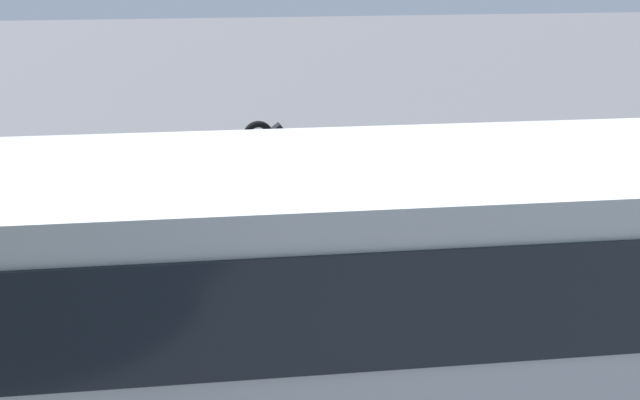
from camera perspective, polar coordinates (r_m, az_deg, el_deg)
ground_plane at (r=12.69m, az=5.12°, el=-4.10°), size 80.00×80.00×0.00m
tour_bus at (r=7.18m, az=4.06°, el=-9.26°), size 9.17×2.65×3.25m
spectator_far_left at (r=10.27m, az=12.65°, el=-3.99°), size 0.57×0.32×1.78m
spectator_left at (r=9.91m, az=7.12°, el=-4.42°), size 0.58×0.36×1.81m
spectator_centre at (r=9.85m, az=3.06°, el=-5.15°), size 0.58×0.34×1.65m
spectator_right at (r=9.62m, az=-2.48°, el=-5.57°), size 0.58×0.37×1.70m
spectator_far_right at (r=9.73m, az=-7.61°, el=-5.08°), size 0.58×0.34×1.77m
parked_motorcycle_silver at (r=9.76m, az=9.20°, el=-8.88°), size 2.05×0.58×0.99m
parked_motorcycle_dark at (r=10.92m, az=21.82°, el=-6.89°), size 2.05×0.58×0.99m
stunt_motorcycle at (r=14.58m, az=-2.14°, el=3.58°), size 1.87×0.63×1.90m
bay_line_b at (r=13.74m, az=14.85°, el=-2.78°), size 0.31×4.64×0.01m
bay_line_c at (r=12.97m, az=3.38°, el=-3.49°), size 0.27×3.90×0.01m
bay_line_d at (r=12.77m, az=-8.99°, el=-4.10°), size 0.30×4.42×0.01m
bay_line_e at (r=13.17m, az=-21.19°, el=-4.51°), size 0.30×4.47×0.01m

